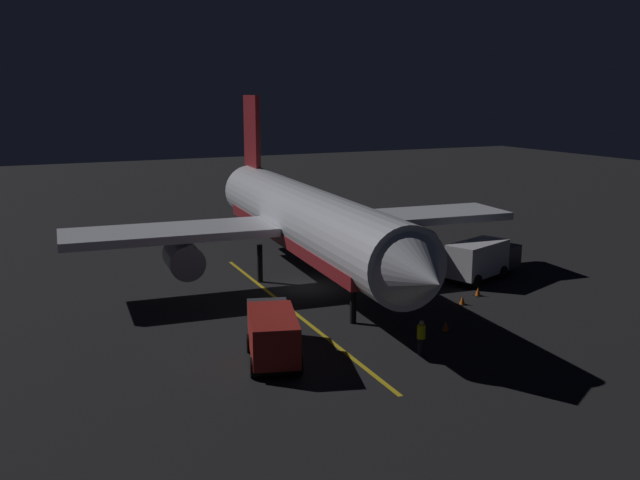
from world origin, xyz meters
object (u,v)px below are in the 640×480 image
at_px(catering_truck, 482,260).
at_px(traffic_cone_near_left, 446,327).
at_px(baggage_truck, 272,333).
at_px(ground_crew_worker, 421,338).
at_px(traffic_cone_under_wing, 478,292).
at_px(traffic_cone_near_right, 462,300).
at_px(airliner, 303,220).

height_order(catering_truck, traffic_cone_near_left, catering_truck).
xyz_separation_m(baggage_truck, ground_crew_worker, (-6.51, 2.74, -0.33)).
relative_size(ground_crew_worker, traffic_cone_under_wing, 3.16).
xyz_separation_m(baggage_truck, catering_truck, (-17.94, -7.32, 0.12)).
xyz_separation_m(ground_crew_worker, traffic_cone_under_wing, (-8.74, -6.93, -0.64)).
height_order(ground_crew_worker, traffic_cone_near_right, ground_crew_worker).
relative_size(airliner, baggage_truck, 5.29).
xyz_separation_m(airliner, ground_crew_worker, (0.04, 13.75, -3.44)).
relative_size(airliner, traffic_cone_near_left, 63.42).
bearing_deg(airliner, ground_crew_worker, 89.83).
distance_m(airliner, baggage_truck, 13.18).
height_order(traffic_cone_near_left, traffic_cone_under_wing, same).
distance_m(catering_truck, traffic_cone_near_left, 11.40).
distance_m(traffic_cone_near_left, traffic_cone_under_wing, 7.26).
xyz_separation_m(airliner, traffic_cone_near_right, (-6.73, 7.90, -4.08)).
bearing_deg(baggage_truck, traffic_cone_under_wing, -164.66).
height_order(baggage_truck, traffic_cone_near_right, baggage_truck).
bearing_deg(traffic_cone_under_wing, ground_crew_worker, 38.40).
relative_size(traffic_cone_near_left, traffic_cone_under_wing, 1.00).
height_order(traffic_cone_near_left, traffic_cone_near_right, same).
bearing_deg(catering_truck, airliner, -17.94).
height_order(catering_truck, traffic_cone_under_wing, catering_truck).
distance_m(baggage_truck, traffic_cone_under_wing, 15.85).
distance_m(catering_truck, traffic_cone_near_right, 6.37).
bearing_deg(ground_crew_worker, traffic_cone_near_left, -142.83).
xyz_separation_m(airliner, catering_truck, (-11.39, 3.69, -2.99)).
height_order(baggage_truck, ground_crew_worker, baggage_truck).
xyz_separation_m(baggage_truck, traffic_cone_under_wing, (-15.26, -4.19, -0.97)).
bearing_deg(ground_crew_worker, traffic_cone_near_right, -139.15).
distance_m(baggage_truck, ground_crew_worker, 7.08).
relative_size(airliner, traffic_cone_under_wing, 63.42).
bearing_deg(traffic_cone_near_right, traffic_cone_near_left, 43.68).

